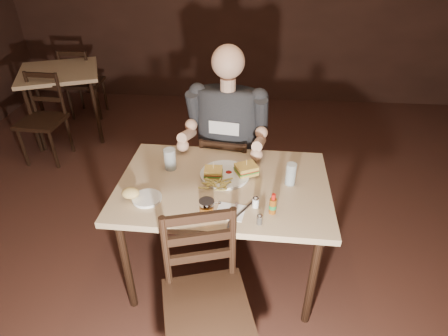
# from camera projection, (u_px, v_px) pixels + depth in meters

# --- Properties ---
(room_shell) EXTENTS (7.00, 7.00, 7.00)m
(room_shell) POSITION_uv_depth(u_px,v_px,m) (213.00, 109.00, 1.66)
(room_shell) COLOR black
(room_shell) RESTS_ON ground
(main_table) EXTENTS (1.29, 0.88, 0.77)m
(main_table) POSITION_uv_depth(u_px,v_px,m) (223.00, 193.00, 2.31)
(main_table) COLOR tan
(main_table) RESTS_ON ground
(bg_table) EXTENTS (1.04, 1.04, 0.77)m
(bg_table) POSITION_uv_depth(u_px,v_px,m) (60.00, 78.00, 4.06)
(bg_table) COLOR tan
(bg_table) RESTS_ON ground
(chair_far) EXTENTS (0.44, 0.47, 0.83)m
(chair_far) POSITION_uv_depth(u_px,v_px,m) (228.00, 178.00, 2.94)
(chair_far) COLOR black
(chair_far) RESTS_ON ground
(chair_near) EXTENTS (0.54, 0.57, 0.93)m
(chair_near) POSITION_uv_depth(u_px,v_px,m) (207.00, 308.00, 1.89)
(chair_near) COLOR black
(chair_near) RESTS_ON ground
(bg_chair_far) EXTENTS (0.40, 0.44, 0.87)m
(bg_chair_far) POSITION_uv_depth(u_px,v_px,m) (85.00, 82.00, 4.66)
(bg_chair_far) COLOR black
(bg_chair_far) RESTS_ON ground
(bg_chair_near) EXTENTS (0.43, 0.46, 0.87)m
(bg_chair_near) POSITION_uv_depth(u_px,v_px,m) (41.00, 121.00, 3.74)
(bg_chair_near) COLOR black
(bg_chair_near) RESTS_ON ground
(diner) EXTENTS (0.65, 0.54, 1.02)m
(diner) POSITION_uv_depth(u_px,v_px,m) (226.00, 120.00, 2.61)
(diner) COLOR #28292D
(diner) RESTS_ON chair_far
(dinner_plate) EXTENTS (0.31, 0.31, 0.02)m
(dinner_plate) POSITION_uv_depth(u_px,v_px,m) (225.00, 175.00, 2.33)
(dinner_plate) COLOR white
(dinner_plate) RESTS_ON main_table
(sandwich_left) EXTENTS (0.11, 0.09, 0.10)m
(sandwich_left) POSITION_uv_depth(u_px,v_px,m) (213.00, 170.00, 2.27)
(sandwich_left) COLOR gold
(sandwich_left) RESTS_ON dinner_plate
(sandwich_right) EXTENTS (0.16, 0.15, 0.10)m
(sandwich_right) POSITION_uv_depth(u_px,v_px,m) (246.00, 166.00, 2.30)
(sandwich_right) COLOR gold
(sandwich_right) RESTS_ON dinner_plate
(fries_pile) EXTENTS (0.23, 0.17, 0.04)m
(fries_pile) POSITION_uv_depth(u_px,v_px,m) (215.00, 183.00, 2.21)
(fries_pile) COLOR #CDBB5D
(fries_pile) RESTS_ON dinner_plate
(ketchup_dollop) EXTENTS (0.04, 0.04, 0.01)m
(ketchup_dollop) POSITION_uv_depth(u_px,v_px,m) (229.00, 172.00, 2.33)
(ketchup_dollop) COLOR maroon
(ketchup_dollop) RESTS_ON dinner_plate
(glass_left) EXTENTS (0.08, 0.08, 0.14)m
(glass_left) POSITION_uv_depth(u_px,v_px,m) (170.00, 159.00, 2.37)
(glass_left) COLOR silver
(glass_left) RESTS_ON main_table
(glass_right) EXTENTS (0.06, 0.06, 0.14)m
(glass_right) POSITION_uv_depth(u_px,v_px,m) (291.00, 174.00, 2.23)
(glass_right) COLOR silver
(glass_right) RESTS_ON main_table
(hot_sauce) EXTENTS (0.04, 0.04, 0.13)m
(hot_sauce) POSITION_uv_depth(u_px,v_px,m) (273.00, 204.00, 2.00)
(hot_sauce) COLOR brown
(hot_sauce) RESTS_ON main_table
(salt_shaker) EXTENTS (0.04, 0.04, 0.06)m
(salt_shaker) POSITION_uv_depth(u_px,v_px,m) (256.00, 202.00, 2.06)
(salt_shaker) COLOR white
(salt_shaker) RESTS_ON main_table
(pepper_shaker) EXTENTS (0.03, 0.03, 0.06)m
(pepper_shaker) POSITION_uv_depth(u_px,v_px,m) (260.00, 219.00, 1.95)
(pepper_shaker) COLOR #38332D
(pepper_shaker) RESTS_ON main_table
(syrup_dispenser) EXTENTS (0.08, 0.08, 0.11)m
(syrup_dispenser) POSITION_uv_depth(u_px,v_px,m) (207.00, 209.00, 1.98)
(syrup_dispenser) COLOR brown
(syrup_dispenser) RESTS_ON main_table
(napkin) EXTENTS (0.17, 0.16, 0.00)m
(napkin) POSITION_uv_depth(u_px,v_px,m) (230.00, 212.00, 2.04)
(napkin) COLOR white
(napkin) RESTS_ON main_table
(knife) EXTENTS (0.05, 0.22, 0.01)m
(knife) POSITION_uv_depth(u_px,v_px,m) (233.00, 215.00, 2.01)
(knife) COLOR silver
(knife) RESTS_ON napkin
(fork) EXTENTS (0.10, 0.15, 0.01)m
(fork) POSITION_uv_depth(u_px,v_px,m) (245.00, 209.00, 2.06)
(fork) COLOR silver
(fork) RESTS_ON napkin
(side_plate) EXTENTS (0.17, 0.17, 0.01)m
(side_plate) POSITION_uv_depth(u_px,v_px,m) (147.00, 199.00, 2.13)
(side_plate) COLOR white
(side_plate) RESTS_ON main_table
(bread_roll) EXTENTS (0.10, 0.09, 0.06)m
(bread_roll) POSITION_uv_depth(u_px,v_px,m) (130.00, 193.00, 2.12)
(bread_roll) COLOR tan
(bread_roll) RESTS_ON side_plate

